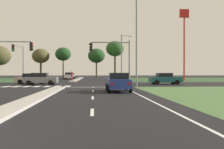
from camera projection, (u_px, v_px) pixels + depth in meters
ground_plane at (67, 84)px, 35.45m from camera, size 200.00×200.00×0.00m
grass_verge_far_right at (186, 79)px, 61.70m from camera, size 35.00×35.00×0.01m
median_island_near at (37, 97)px, 16.50m from camera, size 1.20×22.00×0.14m
median_island_far at (78, 79)px, 60.39m from camera, size 1.20×36.00×0.14m
lane_dash_near at (92, 112)px, 10.70m from camera, size 0.14×2.00×0.01m
lane_dash_second at (93, 98)px, 16.68m from camera, size 0.14×2.00×0.01m
lane_dash_third at (93, 91)px, 22.67m from camera, size 0.14×2.00×0.01m
lane_dash_fourth at (93, 87)px, 28.65m from camera, size 0.14×2.00×0.01m
edge_line_right at (141, 96)px, 17.99m from camera, size 0.14×24.00×0.01m
stop_bar_near at (96, 87)px, 28.74m from camera, size 6.40×0.50×0.01m
crosswalk_bar_near at (6, 87)px, 29.81m from camera, size 0.70×2.80×0.01m
crosswalk_bar_second at (17, 86)px, 29.89m from camera, size 0.70×2.80×0.01m
crosswalk_bar_third at (27, 86)px, 29.98m from camera, size 0.70×2.80×0.01m
crosswalk_bar_fourth at (37, 86)px, 30.06m from camera, size 0.70×2.80×0.01m
crosswalk_bar_fifth at (47, 86)px, 30.14m from camera, size 0.70×2.80×0.01m
crosswalk_bar_sixth at (57, 86)px, 30.22m from camera, size 0.70×2.80×0.01m
crosswalk_bar_seventh at (67, 86)px, 30.30m from camera, size 0.70×2.80×0.01m
car_teal_near at (165, 79)px, 34.98m from camera, size 4.26×2.03×1.55m
car_blue_second at (118, 82)px, 22.02m from camera, size 1.96×4.29×1.59m
car_beige_third at (32, 79)px, 36.54m from camera, size 4.61×1.96×1.48m
car_white_fourth at (69, 76)px, 60.48m from camera, size 2.01×4.24×1.62m
car_silver_fifth at (71, 76)px, 66.50m from camera, size 2.02×4.39×1.50m
car_grey_seventh at (41, 79)px, 33.19m from camera, size 4.18×2.07×1.57m
traffic_signal_near_right at (114, 55)px, 29.26m from camera, size 4.64×0.32×5.24m
traffic_signal_near_left at (7, 54)px, 28.42m from camera, size 4.67×0.32×5.24m
traffic_signal_far_left at (20, 56)px, 39.44m from camera, size 0.32×5.61×5.80m
street_lamp_second at (138, 33)px, 29.59m from camera, size 2.62×0.66×10.96m
street_lamp_third at (123, 55)px, 45.60m from camera, size 2.13×1.09×8.22m
pedestrian_at_median at (72, 75)px, 43.99m from camera, size 0.34×0.34×1.72m
fastfood_pole_sign at (184, 30)px, 49.94m from camera, size 1.80×0.40×13.72m
treeline_second at (41, 56)px, 66.40m from camera, size 4.33×4.33×7.65m
treeline_third at (63, 54)px, 67.23m from camera, size 4.04×4.04×8.07m
treeline_fourth at (96, 56)px, 62.70m from camera, size 4.07×4.07×7.37m
treeline_fifth at (115, 49)px, 67.77m from camera, size 4.69×4.69×9.78m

